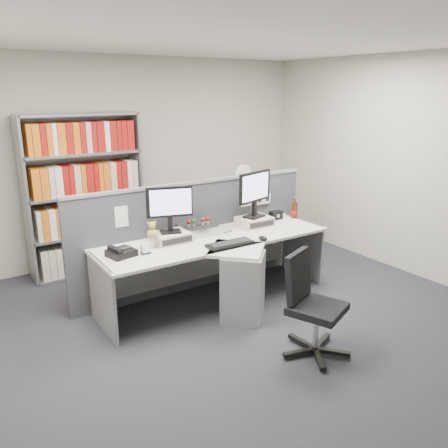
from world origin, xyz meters
TOP-DOWN VIEW (x-y plane):
  - ground at (0.00, 0.00)m, footprint 5.50×5.50m
  - room_shell at (0.00, 0.00)m, footprint 5.04×5.54m
  - partition at (0.00, 1.25)m, footprint 3.00×0.08m
  - desk at (0.00, 0.60)m, footprint 2.60×1.20m
  - monitor_riser_left at (-0.46, 0.98)m, footprint 0.38×0.31m
  - monitor_riser_right at (0.64, 0.98)m, footprint 0.38×0.31m
  - monitor_left at (-0.46, 0.98)m, footprint 0.47×0.21m
  - monitor_right at (0.64, 0.98)m, footprint 0.52×0.22m
  - desktop_pc at (-0.08, 1.07)m, footprint 0.37×0.33m
  - figurines at (-0.08, 1.05)m, footprint 0.29×0.05m
  - keyboard at (-0.00, 0.54)m, footprint 0.50×0.19m
  - mouse at (0.38, 0.48)m, footprint 0.08×0.12m
  - desk_phone at (-1.06, 0.84)m, footprint 0.28×0.26m
  - desk_calendar at (-0.83, 0.78)m, footprint 0.09×0.07m
  - plush_toy at (-0.70, 0.88)m, footprint 0.11×0.11m
  - speaker at (1.02, 1.04)m, footprint 0.16×0.09m
  - cola_bottle at (1.26, 0.96)m, footprint 0.08×0.08m
  - shelving_unit at (-0.90, 2.44)m, footprint 1.41×0.40m
  - filing_cabinet at (1.20, 1.99)m, footprint 0.45×0.61m
  - desk_fan at (1.20, 1.99)m, footprint 0.33×0.20m
  - office_chair at (0.12, -0.53)m, footprint 0.60×0.59m

SIDE VIEW (x-z plane):
  - ground at x=0.00m, z-range 0.00..0.00m
  - filing_cabinet at x=1.20m, z-range 0.00..0.70m
  - desk at x=0.00m, z-range 0.10..0.82m
  - office_chair at x=0.12m, z-range 0.03..0.94m
  - partition at x=0.00m, z-range 0.01..1.29m
  - keyboard at x=0.00m, z-range 0.72..0.75m
  - mouse at x=0.38m, z-range 0.72..0.77m
  - desk_phone at x=-1.06m, z-range 0.71..0.81m
  - desk_calendar at x=-0.83m, z-range 0.71..0.82m
  - desktop_pc at x=-0.08m, z-range 0.72..0.82m
  - monitor_riser_left at x=-0.46m, z-range 0.72..0.82m
  - monitor_riser_right at x=0.64m, z-range 0.72..0.82m
  - speaker at x=1.02m, z-range 0.72..0.83m
  - cola_bottle at x=1.26m, z-range 0.69..0.94m
  - figurines at x=-0.08m, z-range 0.83..0.91m
  - plush_toy at x=-0.70m, z-range 0.81..0.99m
  - shelving_unit at x=-0.90m, z-range -0.02..1.98m
  - desk_fan at x=1.20m, z-range 0.77..1.33m
  - monitor_left at x=-0.46m, z-range 0.87..1.35m
  - monitor_right at x=0.64m, z-range 0.87..1.41m
  - room_shell at x=0.00m, z-range 0.43..3.15m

